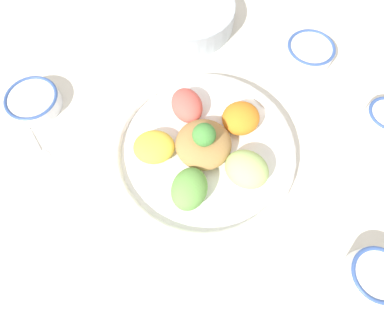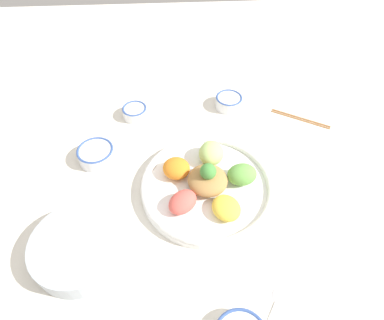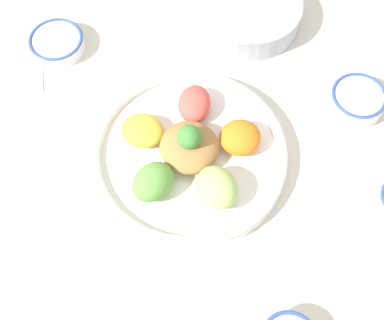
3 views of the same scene
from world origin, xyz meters
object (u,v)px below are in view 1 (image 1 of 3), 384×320
sauce_bowl_dark (374,275)px  rice_bowl_blue (33,101)px  sauce_bowl_red (309,53)px  salad_platter (204,149)px  serving_spoon_main (38,150)px  side_serving_bowl (188,13)px

sauce_bowl_dark → rice_bowl_blue: bearing=-95.9°
sauce_bowl_red → sauce_bowl_dark: bearing=27.4°
salad_platter → sauce_bowl_red: size_ratio=3.40×
sauce_bowl_red → serving_spoon_main: bearing=-45.2°
side_serving_bowl → serving_spoon_main: size_ratio=1.96×
salad_platter → serving_spoon_main: 0.35m
rice_bowl_blue → sauce_bowl_dark: size_ratio=1.23×
sauce_bowl_dark → serving_spoon_main: (0.02, -0.68, -0.02)m
sauce_bowl_red → rice_bowl_blue: size_ratio=0.95×
sauce_bowl_dark → side_serving_bowl: 0.69m
rice_bowl_blue → sauce_bowl_dark: 0.75m
salad_platter → sauce_bowl_dark: (0.11, 0.36, -0.00)m
salad_platter → side_serving_bowl: (-0.33, -0.17, 0.01)m
sauce_bowl_red → serving_spoon_main: (0.45, -0.46, -0.02)m
salad_platter → rice_bowl_blue: size_ratio=3.22×
salad_platter → serving_spoon_main: salad_platter is taller
sauce_bowl_red → salad_platter: bearing=-22.1°
sauce_bowl_dark → serving_spoon_main: bearing=-88.6°
rice_bowl_blue → side_serving_bowl: (-0.36, 0.22, 0.01)m
sauce_bowl_red → side_serving_bowl: bearing=-89.7°
rice_bowl_blue → serving_spoon_main: size_ratio=1.00×
rice_bowl_blue → side_serving_bowl: size_ratio=0.51×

